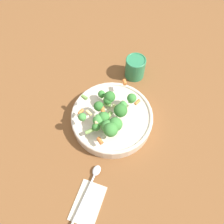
{
  "coord_description": "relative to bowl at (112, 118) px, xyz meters",
  "views": [
    {
      "loc": [
        0.15,
        -0.36,
        0.73
      ],
      "look_at": [
        0.0,
        0.0,
        0.07
      ],
      "focal_mm": 35.0,
      "sensor_mm": 36.0,
      "label": 1
    }
  ],
  "objects": [
    {
      "name": "ground_plane",
      "position": [
        0.0,
        0.0,
        -0.03
      ],
      "size": [
        3.0,
        3.0,
        0.0
      ],
      "primitive_type": "plane",
      "color": "brown"
    },
    {
      "name": "bowl",
      "position": [
        0.0,
        0.0,
        0.0
      ],
      "size": [
        0.3,
        0.3,
        0.05
      ],
      "color": "beige",
      "rests_on": "ground_plane"
    },
    {
      "name": "cup",
      "position": [
        -0.0,
        0.25,
        0.02
      ],
      "size": [
        0.08,
        0.08,
        0.09
      ],
      "color": "#2D7F51",
      "rests_on": "ground_plane"
    },
    {
      "name": "spoon",
      "position": [
        0.03,
        -0.24,
        -0.02
      ],
      "size": [
        0.03,
        0.2,
        0.01
      ],
      "rotation": [
        0.0,
        0.0,
        7.85
      ],
      "color": "silver",
      "rests_on": "napkin"
    },
    {
      "name": "pasta_salad",
      "position": [
        0.0,
        -0.03,
        0.07
      ],
      "size": [
        0.2,
        0.26,
        0.08
      ],
      "color": "#8CB766",
      "rests_on": "bowl"
    },
    {
      "name": "napkin",
      "position": [
        0.04,
        -0.3,
        -0.02
      ],
      "size": [
        0.09,
        0.13,
        0.01
      ],
      "color": "beige",
      "rests_on": "ground_plane"
    }
  ]
}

